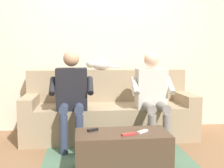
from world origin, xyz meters
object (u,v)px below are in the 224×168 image
(cat_on_backrest, at_px, (98,65))
(remote_black, at_px, (93,130))
(person_left_seated, at_px, (152,92))
(couch, at_px, (109,114))
(coffee_table, at_px, (122,152))
(remote_red, at_px, (129,134))
(person_right_seated, at_px, (72,92))
(remote_white, at_px, (143,131))

(cat_on_backrest, height_order, remote_black, cat_on_backrest)
(person_left_seated, bearing_deg, couch, -36.64)
(coffee_table, bearing_deg, remote_red, 116.28)
(couch, bearing_deg, coffee_table, 90.00)
(couch, height_order, remote_black, couch)
(couch, bearing_deg, person_right_seated, 34.24)
(cat_on_backrest, bearing_deg, couch, 117.51)
(couch, relative_size, person_left_seated, 1.96)
(couch, xyz_separation_m, remote_red, (-0.05, 1.29, 0.09))
(remote_white, xyz_separation_m, remote_red, (0.15, 0.07, -0.00))
(person_right_seated, xyz_separation_m, remote_black, (-0.23, 0.76, -0.28))
(remote_white, bearing_deg, coffee_table, 133.83)
(cat_on_backrest, bearing_deg, remote_red, 96.76)
(person_left_seated, xyz_separation_m, person_right_seated, (1.03, -0.03, 0.02))
(person_right_seated, bearing_deg, cat_on_backrest, -121.69)
(cat_on_backrest, relative_size, remote_red, 3.46)
(remote_red, bearing_deg, remote_white, -172.51)
(remote_black, xyz_separation_m, remote_white, (-0.48, 0.10, -0.00))
(cat_on_backrest, xyz_separation_m, remote_white, (-0.33, 1.48, -0.60))
(couch, height_order, remote_white, couch)
(coffee_table, relative_size, person_left_seated, 0.77)
(person_right_seated, distance_m, remote_black, 0.85)
(coffee_table, xyz_separation_m, remote_white, (-0.20, 0.02, 0.21))
(person_right_seated, relative_size, cat_on_backrest, 2.39)
(person_left_seated, xyz_separation_m, cat_on_backrest, (0.65, -0.64, 0.33))
(remote_white, bearing_deg, person_right_seated, 90.04)
(person_right_seated, relative_size, remote_white, 9.19)
(person_left_seated, relative_size, remote_red, 8.15)
(cat_on_backrest, bearing_deg, remote_black, 83.76)
(coffee_table, relative_size, remote_red, 6.27)
(remote_white, bearing_deg, person_left_seated, 29.84)
(cat_on_backrest, distance_m, remote_black, 1.51)
(coffee_table, height_order, person_left_seated, person_left_seated)
(remote_black, relative_size, remote_white, 0.85)
(coffee_table, relative_size, remote_black, 8.21)
(person_right_seated, bearing_deg, couch, -145.76)
(couch, bearing_deg, cat_on_backrest, -62.49)
(couch, bearing_deg, remote_red, 92.11)
(remote_black, xyz_separation_m, remote_red, (-0.33, 0.17, -0.00))
(remote_white, bearing_deg, remote_red, 166.29)
(cat_on_backrest, distance_m, remote_red, 1.67)
(couch, distance_m, remote_red, 1.29)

